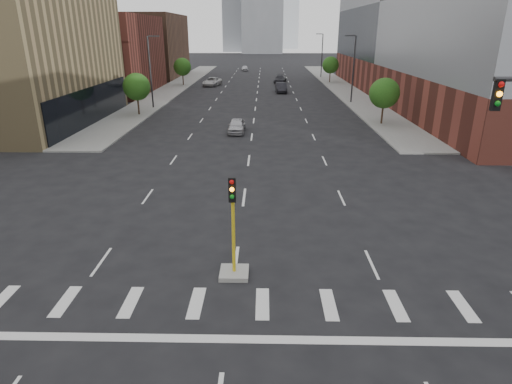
{
  "coord_description": "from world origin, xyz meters",
  "views": [
    {
      "loc": [
        1.23,
        -6.57,
        9.64
      ],
      "look_at": [
        0.85,
        12.29,
        2.5
      ],
      "focal_mm": 30.0,
      "sensor_mm": 36.0,
      "label": 1
    }
  ],
  "objects_px": {
    "median_traffic_signal": "(234,255)",
    "car_mid_right": "(281,88)",
    "car_near_left": "(237,126)",
    "car_far_left": "(212,82)",
    "car_deep_right": "(280,79)",
    "car_distant": "(245,68)"
  },
  "relations": [
    {
      "from": "median_traffic_signal",
      "to": "car_near_left",
      "type": "height_order",
      "value": "median_traffic_signal"
    },
    {
      "from": "car_near_left",
      "to": "car_far_left",
      "type": "relative_size",
      "value": 0.74
    },
    {
      "from": "car_near_left",
      "to": "car_mid_right",
      "type": "distance_m",
      "value": 30.55
    },
    {
      "from": "car_deep_right",
      "to": "median_traffic_signal",
      "type": "bearing_deg",
      "value": -84.49
    },
    {
      "from": "car_near_left",
      "to": "car_distant",
      "type": "distance_m",
      "value": 70.55
    },
    {
      "from": "median_traffic_signal",
      "to": "car_mid_right",
      "type": "xyz_separation_m",
      "value": [
        3.95,
        56.98,
        -0.18
      ]
    },
    {
      "from": "median_traffic_signal",
      "to": "car_near_left",
      "type": "distance_m",
      "value": 26.98
    },
    {
      "from": "car_far_left",
      "to": "car_deep_right",
      "type": "relative_size",
      "value": 1.08
    },
    {
      "from": "car_far_left",
      "to": "car_distant",
      "type": "xyz_separation_m",
      "value": [
        4.67,
        31.6,
        -0.1
      ]
    },
    {
      "from": "median_traffic_signal",
      "to": "car_deep_right",
      "type": "height_order",
      "value": "median_traffic_signal"
    },
    {
      "from": "car_mid_right",
      "to": "car_far_left",
      "type": "xyz_separation_m",
      "value": [
        -12.5,
        8.86,
        -0.04
      ]
    },
    {
      "from": "median_traffic_signal",
      "to": "car_far_left",
      "type": "bearing_deg",
      "value": 97.4
    },
    {
      "from": "car_far_left",
      "to": "car_deep_right",
      "type": "bearing_deg",
      "value": 30.91
    },
    {
      "from": "car_near_left",
      "to": "car_deep_right",
      "type": "distance_m",
      "value": 44.22
    },
    {
      "from": "car_far_left",
      "to": "car_near_left",
      "type": "bearing_deg",
      "value": -69.91
    },
    {
      "from": "car_far_left",
      "to": "median_traffic_signal",
      "type": "bearing_deg",
      "value": -72.69
    },
    {
      "from": "median_traffic_signal",
      "to": "car_mid_right",
      "type": "bearing_deg",
      "value": 86.03
    },
    {
      "from": "median_traffic_signal",
      "to": "car_distant",
      "type": "height_order",
      "value": "median_traffic_signal"
    },
    {
      "from": "median_traffic_signal",
      "to": "car_deep_right",
      "type": "bearing_deg",
      "value": 86.55
    },
    {
      "from": "car_distant",
      "to": "median_traffic_signal",
      "type": "bearing_deg",
      "value": -92.82
    },
    {
      "from": "car_near_left",
      "to": "car_far_left",
      "type": "bearing_deg",
      "value": 101.33
    },
    {
      "from": "car_near_left",
      "to": "car_mid_right",
      "type": "height_order",
      "value": "car_mid_right"
    }
  ]
}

